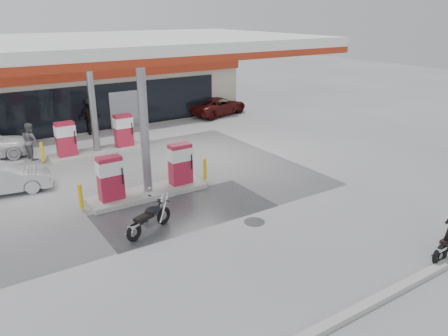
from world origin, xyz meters
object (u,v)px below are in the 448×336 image
object	(u,v)px
parked_motorcycle	(150,219)
attendant	(31,141)
pump_island_near	(147,177)
parked_car_right	(218,106)
biker_walking	(90,117)
hatchback_silver	(2,179)
pump_island_far	(96,140)

from	to	relation	value
parked_motorcycle	attendant	xyz separation A→B (m)	(-1.61, 9.73, 0.42)
pump_island_near	parked_car_right	world-z (taller)	pump_island_near
pump_island_near	parked_car_right	distance (m)	13.80
biker_walking	hatchback_silver	bearing A→B (deg)	-127.79
pump_island_near	attendant	bearing A→B (deg)	111.51
pump_island_far	attendant	distance (m)	2.94
parked_motorcycle	parked_car_right	world-z (taller)	parked_car_right
hatchback_silver	parked_motorcycle	bearing A→B (deg)	-141.93
biker_walking	attendant	bearing A→B (deg)	-140.80
parked_motorcycle	hatchback_silver	distance (m)	6.84
attendant	parked_car_right	size ratio (longest dim) A/B	0.40
pump_island_near	biker_walking	xyz separation A→B (m)	(0.89, 9.80, 0.25)
attendant	parked_car_right	bearing A→B (deg)	-89.87
parked_car_right	parked_motorcycle	bearing A→B (deg)	125.43
parked_motorcycle	parked_car_right	size ratio (longest dim) A/B	0.43
pump_island_near	hatchback_silver	bearing A→B (deg)	144.65
pump_island_far	parked_car_right	size ratio (longest dim) A/B	1.20
hatchback_silver	biker_walking	distance (m)	8.54
hatchback_silver	parked_car_right	distance (m)	15.59
pump_island_far	attendant	bearing A→B (deg)	160.08
pump_island_near	hatchback_silver	xyz separation A→B (m)	(-4.53, 3.22, -0.13)
pump_island_far	biker_walking	distance (m)	3.91
parked_car_right	pump_island_near	bearing A→B (deg)	121.81
pump_island_far	pump_island_near	bearing A→B (deg)	-90.00
pump_island_near	biker_walking	distance (m)	9.84
pump_island_far	hatchback_silver	xyz separation A→B (m)	(-4.53, -2.78, -0.13)
pump_island_far	parked_car_right	xyz separation A→B (m)	(9.50, 4.00, -0.11)
parked_car_right	biker_walking	distance (m)	8.62
attendant	pump_island_far	bearing A→B (deg)	-123.54
hatchback_silver	biker_walking	size ratio (longest dim) A/B	1.83
pump_island_near	parked_motorcycle	size ratio (longest dim) A/B	2.79
parked_car_right	biker_walking	xyz separation A→B (m)	(-8.61, -0.20, 0.36)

